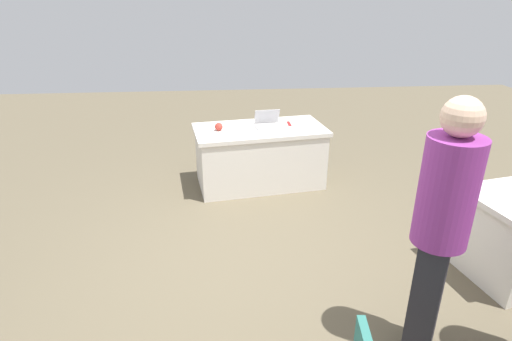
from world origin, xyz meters
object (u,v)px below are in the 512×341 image
Objects in this scene: table_foreground at (260,156)px; scissors_red at (289,124)px; person_attendee_browsing at (441,222)px; yarn_ball at (219,127)px; laptop_silver at (269,124)px.

scissors_red reaches higher than table_foreground.
person_attendee_browsing is at bearing 107.02° from table_foreground.
person_attendee_browsing reaches higher than scissors_red.
scissors_red is at bearing -161.75° from table_foreground.
yarn_ball is at bearing 6.87° from table_foreground.
laptop_silver is (0.75, -2.82, -0.23)m from person_attendee_browsing.
laptop_silver is 1.94× the size of scissors_red.
laptop_silver is at bearing -66.40° from scissors_red.
yarn_ball is at bearing -118.18° from person_attendee_browsing.
laptop_silver reaches higher than scissors_red.
table_foreground is at bearing -2.50° from laptop_silver.
yarn_ball is 0.91m from scissors_red.
table_foreground is 0.56m from scissors_red.
person_attendee_browsing is 2.99m from scissors_red.
scissors_red is (-0.39, -0.13, 0.38)m from table_foreground.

